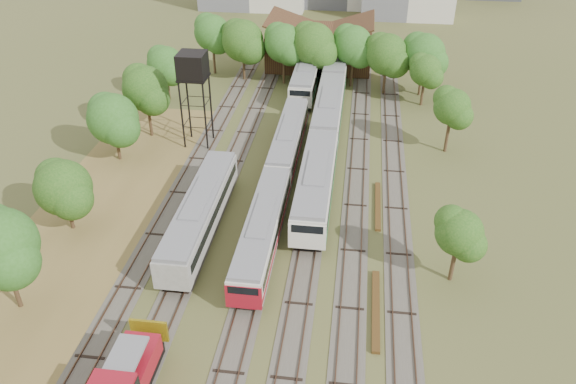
# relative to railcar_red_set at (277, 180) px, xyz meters

# --- Properties ---
(ground) EXTENTS (240.00, 240.00, 0.00)m
(ground) POSITION_rel_railcar_red_set_xyz_m (2.00, -18.61, -1.84)
(ground) COLOR #475123
(ground) RESTS_ON ground
(dry_grass_patch) EXTENTS (14.00, 60.00, 0.04)m
(dry_grass_patch) POSITION_rel_railcar_red_set_xyz_m (-16.00, -10.61, -1.82)
(dry_grass_patch) COLOR brown
(dry_grass_patch) RESTS_ON ground
(tracks) EXTENTS (24.60, 80.00, 0.19)m
(tracks) POSITION_rel_railcar_red_set_xyz_m (1.33, 6.39, -1.80)
(tracks) COLOR #4C473D
(tracks) RESTS_ON ground
(railcar_red_set) EXTENTS (2.82, 34.57, 3.48)m
(railcar_red_set) POSITION_rel_railcar_red_set_xyz_m (0.00, 0.00, 0.00)
(railcar_red_set) COLOR black
(railcar_red_set) RESTS_ON ground
(railcar_green_set) EXTENTS (3.29, 52.08, 4.08)m
(railcar_green_set) POSITION_rel_railcar_red_set_xyz_m (4.00, 16.45, 0.32)
(railcar_green_set) COLOR black
(railcar_green_set) RESTS_ON ground
(railcar_rear) EXTENTS (3.21, 16.08, 3.98)m
(railcar_rear) POSITION_rel_railcar_red_set_xyz_m (0.00, 28.08, 0.26)
(railcar_rear) COLOR black
(railcar_rear) RESTS_ON ground
(old_grey_coach) EXTENTS (3.03, 18.00, 3.75)m
(old_grey_coach) POSITION_rel_railcar_red_set_xyz_m (-6.00, -7.10, 0.21)
(old_grey_coach) COLOR black
(old_grey_coach) RESTS_ON ground
(water_tower) EXTENTS (3.19, 3.19, 11.04)m
(water_tower) POSITION_rel_railcar_red_set_xyz_m (-10.96, 10.31, 7.46)
(water_tower) COLOR black
(water_tower) RESTS_ON ground
(rail_pile_near) EXTENTS (0.59, 8.80, 0.29)m
(rail_pile_near) POSITION_rel_railcar_red_set_xyz_m (10.00, -15.37, -1.69)
(rail_pile_near) COLOR #523717
(rail_pile_near) RESTS_ON ground
(rail_pile_far) EXTENTS (0.53, 8.44, 0.27)m
(rail_pile_far) POSITION_rel_railcar_red_set_xyz_m (10.20, -0.75, -1.70)
(rail_pile_far) COLOR #523717
(rail_pile_far) RESTS_ON ground
(maintenance_shed) EXTENTS (16.45, 11.55, 7.58)m
(maintenance_shed) POSITION_rel_railcar_red_set_xyz_m (1.00, 39.36, 1.07)
(maintenance_shed) COLOR #3C2016
(maintenance_shed) RESTS_ON ground
(tree_band_left) EXTENTS (7.09, 54.75, 8.83)m
(tree_band_left) POSITION_rel_railcar_red_set_xyz_m (-18.21, -2.02, 3.49)
(tree_band_left) COLOR #382616
(tree_band_left) RESTS_ON ground
(tree_band_far) EXTENTS (36.39, 10.36, 9.24)m
(tree_band_far) POSITION_rel_railcar_red_set_xyz_m (1.00, 30.48, 4.15)
(tree_band_far) COLOR #382616
(tree_band_far) RESTS_ON ground
(tree_band_right) EXTENTS (6.03, 40.04, 7.66)m
(tree_band_right) POSITION_rel_railcar_red_set_xyz_m (16.78, 10.49, 3.28)
(tree_band_right) COLOR #382616
(tree_band_right) RESTS_ON ground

